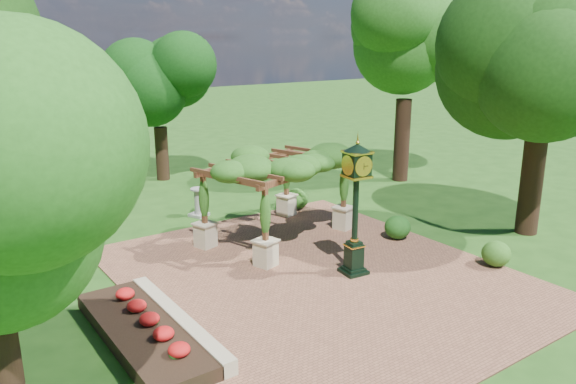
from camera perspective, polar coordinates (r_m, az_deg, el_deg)
ground at (r=15.80m, az=5.32°, el=-9.71°), size 120.00×120.00×0.00m
brick_plaza at (r=16.49m, az=3.04°, el=-8.46°), size 10.00×12.00×0.04m
border_wall at (r=13.88m, az=-11.07°, el=-12.78°), size 0.35×5.00×0.40m
flower_bed at (r=13.61m, az=-14.61°, el=-13.72°), size 1.50×5.00×0.36m
pedestal_clock at (r=15.92m, az=6.91°, el=-0.51°), size 0.85×0.85×3.92m
pergola at (r=18.71m, az=-1.12°, el=2.77°), size 5.69×4.42×3.15m
sundial at (r=21.93m, az=-9.08°, el=-1.20°), size 0.80×0.80×1.11m
shrub_front at (r=18.06m, az=20.40°, el=-5.89°), size 1.03×1.03×0.77m
shrub_mid at (r=19.54m, az=11.06°, el=-3.54°), size 0.92×0.92×0.80m
shrub_back at (r=22.44m, az=0.90°, el=-0.68°), size 1.14×1.14×0.85m
tree_north at (r=27.34m, az=-13.09°, el=10.53°), size 3.84×3.84×6.62m
tree_east_far at (r=26.99m, az=12.08°, el=15.59°), size 4.55×4.55×10.09m
tree_east_near at (r=20.66m, az=24.81°, el=12.70°), size 5.55×5.55×9.02m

